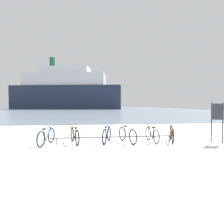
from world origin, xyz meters
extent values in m
cube|color=silver|center=(0.00, -1.00, -0.04)|extent=(80.00, 22.00, 0.08)
cube|color=slate|center=(0.00, 65.00, -0.04)|extent=(80.00, 110.00, 0.08)
cube|color=#47474C|center=(0.00, 10.00, -0.02)|extent=(80.00, 0.50, 0.05)
cylinder|color=#4C5156|center=(0.89, 1.73, 0.28)|extent=(5.85, 0.15, 0.05)
cylinder|color=#4C5156|center=(-1.74, 1.69, 0.14)|extent=(0.04, 0.04, 0.28)
cylinder|color=#4C5156|center=(3.52, 1.77, 0.14)|extent=(0.04, 0.04, 0.28)
torus|color=black|center=(-2.06, 2.13, 0.35)|extent=(0.20, 0.69, 0.69)
torus|color=black|center=(-2.28, 1.12, 0.35)|extent=(0.20, 0.69, 0.69)
cylinder|color=#3359B2|center=(-2.13, 1.80, 0.47)|extent=(0.15, 0.54, 0.58)
cylinder|color=#3359B2|center=(-2.20, 1.48, 0.45)|extent=(0.08, 0.19, 0.52)
cylinder|color=#3359B2|center=(-2.15, 1.73, 0.72)|extent=(0.18, 0.66, 0.08)
cylinder|color=#3359B2|center=(-2.23, 1.34, 0.27)|extent=(0.13, 0.45, 0.19)
cylinder|color=#3359B2|center=(-2.07, 2.09, 0.55)|extent=(0.06, 0.12, 0.41)
cube|color=black|center=(-2.22, 1.40, 0.74)|extent=(0.12, 0.21, 0.05)
cylinder|color=#3359B2|center=(-2.08, 2.06, 0.80)|extent=(0.45, 0.12, 0.02)
torus|color=black|center=(-1.12, 2.35, 0.35)|extent=(0.25, 0.68, 0.70)
torus|color=black|center=(-0.81, 1.33, 0.35)|extent=(0.25, 0.68, 0.70)
cylinder|color=brown|center=(-1.02, 2.02, 0.47)|extent=(0.20, 0.55, 0.58)
cylinder|color=brown|center=(-0.92, 1.69, 0.45)|extent=(0.09, 0.20, 0.52)
cylinder|color=brown|center=(-1.00, 1.94, 0.73)|extent=(0.23, 0.68, 0.08)
cylinder|color=brown|center=(-0.88, 1.55, 0.27)|extent=(0.17, 0.46, 0.19)
cylinder|color=brown|center=(-1.11, 2.31, 0.55)|extent=(0.07, 0.12, 0.41)
cube|color=black|center=(-0.90, 1.61, 0.74)|extent=(0.13, 0.21, 0.05)
cylinder|color=brown|center=(-1.10, 2.27, 0.80)|extent=(0.45, 0.16, 0.02)
torus|color=black|center=(0.66, 2.25, 0.36)|extent=(0.27, 0.70, 0.72)
torus|color=black|center=(0.37, 1.34, 0.36)|extent=(0.27, 0.70, 0.72)
cylinder|color=#3359B2|center=(0.56, 1.96, 0.49)|extent=(0.19, 0.49, 0.60)
cylinder|color=#3359B2|center=(0.47, 1.66, 0.46)|extent=(0.09, 0.18, 0.54)
cylinder|color=#3359B2|center=(0.54, 1.89, 0.75)|extent=(0.22, 0.61, 0.09)
cylinder|color=#3359B2|center=(0.43, 1.54, 0.28)|extent=(0.16, 0.41, 0.19)
cylinder|color=#3359B2|center=(0.65, 2.22, 0.57)|extent=(0.07, 0.11, 0.42)
cube|color=black|center=(0.45, 1.59, 0.76)|extent=(0.14, 0.21, 0.05)
cylinder|color=#3359B2|center=(0.64, 2.19, 0.82)|extent=(0.45, 0.16, 0.02)
torus|color=black|center=(1.63, 1.25, 0.35)|extent=(0.24, 0.68, 0.70)
torus|color=black|center=(1.32, 2.30, 0.35)|extent=(0.24, 0.68, 0.70)
cylinder|color=silver|center=(1.53, 1.59, 0.47)|extent=(0.19, 0.56, 0.59)
cylinder|color=silver|center=(1.43, 1.93, 0.45)|extent=(0.09, 0.20, 0.52)
cylinder|color=silver|center=(1.50, 1.67, 0.73)|extent=(0.23, 0.70, 0.08)
cylinder|color=silver|center=(1.39, 2.08, 0.27)|extent=(0.17, 0.47, 0.19)
cylinder|color=silver|center=(1.62, 1.29, 0.55)|extent=(0.07, 0.12, 0.41)
cube|color=black|center=(1.40, 2.01, 0.75)|extent=(0.13, 0.21, 0.05)
cylinder|color=silver|center=(1.60, 1.33, 0.80)|extent=(0.45, 0.15, 0.02)
torus|color=black|center=(2.64, 2.31, 0.33)|extent=(0.09, 0.66, 0.66)
torus|color=black|center=(2.71, 1.30, 0.33)|extent=(0.09, 0.66, 0.66)
cylinder|color=brown|center=(2.66, 1.98, 0.45)|extent=(0.07, 0.53, 0.56)
cylinder|color=brown|center=(2.69, 1.65, 0.43)|extent=(0.05, 0.19, 0.50)
cylinder|color=brown|center=(2.67, 1.91, 0.70)|extent=(0.08, 0.66, 0.08)
cylinder|color=brown|center=(2.69, 1.51, 0.26)|extent=(0.07, 0.44, 0.18)
cylinder|color=brown|center=(2.64, 2.27, 0.53)|extent=(0.04, 0.11, 0.40)
cube|color=black|center=(2.69, 1.58, 0.71)|extent=(0.09, 0.20, 0.05)
cylinder|color=brown|center=(2.65, 2.23, 0.77)|extent=(0.46, 0.05, 0.02)
torus|color=black|center=(3.49, 1.31, 0.35)|extent=(0.26, 0.67, 0.69)
torus|color=black|center=(3.80, 2.25, 0.35)|extent=(0.26, 0.67, 0.69)
cylinder|color=brown|center=(3.59, 1.62, 0.47)|extent=(0.20, 0.51, 0.58)
cylinder|color=brown|center=(3.69, 1.92, 0.45)|extent=(0.09, 0.19, 0.52)
cylinder|color=brown|center=(3.62, 1.69, 0.72)|extent=(0.24, 0.63, 0.08)
cylinder|color=brown|center=(3.74, 2.05, 0.27)|extent=(0.17, 0.42, 0.19)
cylinder|color=brown|center=(3.51, 1.34, 0.55)|extent=(0.07, 0.12, 0.41)
cube|color=black|center=(3.72, 1.99, 0.74)|extent=(0.14, 0.21, 0.05)
cylinder|color=brown|center=(3.52, 1.38, 0.80)|extent=(0.44, 0.17, 0.02)
cylinder|color=#33383D|center=(5.33, 1.25, 0.94)|extent=(0.05, 0.05, 1.88)
cylinder|color=#33383D|center=(5.82, 1.15, 0.94)|extent=(0.05, 0.05, 1.88)
cube|color=#2D2D33|center=(5.57, 1.20, 1.45)|extent=(0.55, 0.16, 0.75)
cube|color=#232D47|center=(-9.69, 72.88, 4.65)|extent=(45.23, 19.65, 9.29)
cube|color=white|center=(-10.76, 73.07, 11.85)|extent=(34.14, 15.94, 5.11)
cube|color=white|center=(-10.76, 73.07, 15.70)|extent=(20.89, 11.84, 2.60)
cylinder|color=#1E593F|center=(-16.15, 74.03, 19.09)|extent=(2.19, 2.19, 4.18)
camera|label=1|loc=(-0.21, -6.85, 1.78)|focal=30.15mm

